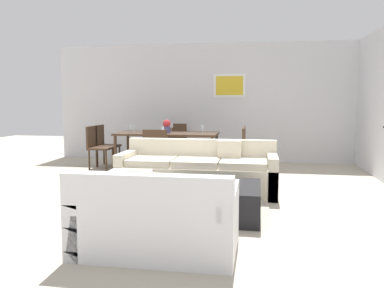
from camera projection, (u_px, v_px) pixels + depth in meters
name	position (u px, v px, depth m)	size (l,w,h in m)	color
ground_plane	(195.00, 197.00, 5.59)	(18.00, 18.00, 0.00)	#BCB29E
back_wall_unit	(233.00, 103.00, 8.85)	(8.40, 0.09, 2.70)	silver
sofa_beige	(198.00, 173.00, 5.89)	(2.36, 0.90, 0.78)	beige
loveseat_white	(157.00, 220.00, 3.54)	(1.45, 0.90, 0.78)	white
coffee_table	(208.00, 200.00, 4.66)	(1.26, 0.98, 0.38)	black
decorative_bowl	(215.00, 181.00, 4.66)	(0.39, 0.39, 0.07)	#99844C
candle_jar	(233.00, 183.00, 4.55)	(0.09, 0.09, 0.07)	silver
apple_on_coffee_table	(188.00, 180.00, 4.73)	(0.07, 0.07, 0.07)	red
dining_table	(167.00, 136.00, 7.83)	(2.05, 0.88, 0.75)	#422D1E
dining_chair_left_near	(97.00, 144.00, 7.90)	(0.44, 0.44, 0.88)	#422D1E
dining_chair_head	(176.00, 141.00, 8.68)	(0.44, 0.44, 0.88)	#422D1E
dining_chair_right_far	(238.00, 145.00, 7.81)	(0.44, 0.44, 0.88)	#422D1E
dining_chair_right_near	(237.00, 147.00, 7.42)	(0.44, 0.44, 0.88)	#422D1E
dining_chair_left_far	(104.00, 142.00, 8.29)	(0.44, 0.44, 0.88)	#422D1E
dining_chair_foot	(156.00, 150.00, 7.02)	(0.44, 0.44, 0.88)	#422D1E
wine_glass_head	(171.00, 126.00, 8.19)	(0.08, 0.08, 0.17)	silver
wine_glass_left_far	(134.00, 127.00, 8.05)	(0.07, 0.07, 0.16)	silver
wine_glass_left_near	(130.00, 127.00, 7.83)	(0.07, 0.07, 0.16)	silver
wine_glass_foot	(163.00, 129.00, 7.44)	(0.06, 0.06, 0.15)	silver
wine_glass_right_near	(203.00, 128.00, 7.58)	(0.06, 0.06, 0.17)	silver
centerpiece_vase	(167.00, 126.00, 7.86)	(0.16, 0.16, 0.26)	#4C518C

